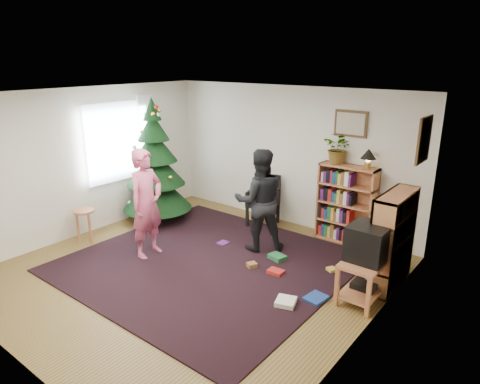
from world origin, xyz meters
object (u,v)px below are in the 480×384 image
Objects in this scene: bookshelf_back at (346,203)px; christmas_tree at (156,171)px; person_by_chair at (260,201)px; crt_tv at (368,242)px; picture_right at (424,140)px; stool at (85,217)px; bookshelf_right at (393,239)px; armchair at (266,198)px; table_lamp at (368,155)px; picture_back at (351,124)px; potted_plant at (339,148)px; person_standing at (147,204)px; tv_stand at (365,275)px.

christmas_tree is at bearing -158.06° from bookshelf_back.
bookshelf_back is 1.49m from person_by_chair.
crt_tv is at bearing -3.09° from christmas_tree.
picture_right is 1.06× the size of stool.
armchair is (-2.58, 0.80, -0.17)m from bookshelf_right.
bookshelf_back is 0.90m from table_lamp.
stool is (-4.61, -2.11, -1.51)m from picture_right.
stool is (-4.48, -1.73, -0.23)m from bookshelf_right.
picture_back is 0.43m from potted_plant.
bookshelf_back reaches higher than stool.
picture_back is 1.91m from person_by_chair.
potted_plant is at bearing 157.70° from picture_right.
stool is 1.79× the size of table_lamp.
bookshelf_right is at bearing -71.68° from person_standing.
potted_plant is (0.73, 1.16, 0.74)m from person_by_chair.
stool is 1.09× the size of potted_plant.
picture_back is at bearing 123.05° from tv_stand.
picture_back reaches higher than bookshelf_back.
bookshelf_back is 2.55× the size of crt_tv.
person_standing is 3.26× the size of potted_plant.
christmas_tree is at bearing 38.30° from person_standing.
bookshelf_back is at bearing 154.52° from picture_right.
person_by_chair is at bearing 32.25° from stool.
potted_plant is at bearing 128.09° from tv_stand.
person_by_chair is at bearing 3.26° from christmas_tree.
person_by_chair is at bearing -123.11° from picture_back.
stool is (-0.19, -1.41, -0.52)m from christmas_tree.
bookshelf_back is 1.42× the size of armchair.
stool is 4.31m from potted_plant.
crt_tv is 1.61× the size of table_lamp.
picture_back is 2.29m from crt_tv.
christmas_tree is 2.27m from person_by_chair.
christmas_tree is 4.45× the size of potted_plant.
picture_right reaches higher than potted_plant.
picture_right is 1.52m from crt_tv.
armchair is 1.18m from person_by_chair.
person_by_chair is at bearing -136.75° from table_lamp.
christmas_tree is at bearing -40.36° from person_by_chair.
person_standing is at bearing 113.38° from bookshelf_right.
christmas_tree reaches higher than tv_stand.
bookshelf_back is 2.30× the size of stool.
tv_stand is at bearing -56.95° from picture_back.
person_by_chair is at bearing 169.49° from crt_tv.
picture_back reaches higher than table_lamp.
person_by_chair is 1.82m from table_lamp.
bookshelf_back is at bearing 123.08° from tv_stand.
picture_back is 4.59m from stool.
christmas_tree is 4.08× the size of stool.
crt_tv is at bearing -105.66° from picture_right.
stool is 2.92m from person_by_chair.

